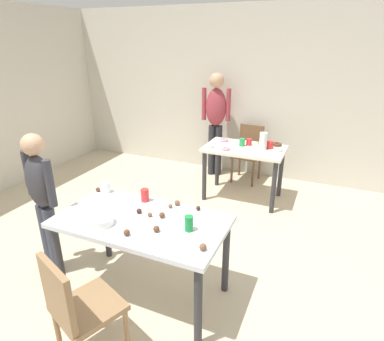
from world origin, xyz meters
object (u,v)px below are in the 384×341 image
mixing_bowl (102,221)px  person_girl_near (42,195)px  person_adult_far (216,115)px  pitcher_far (263,141)px  chair_near_table (76,306)px  dining_table_far (244,156)px  soda_can (189,223)px  chair_far_table (249,150)px  dining_table_near (142,229)px

mixing_bowl → person_girl_near: bearing=171.7°
person_adult_far → pitcher_far: size_ratio=7.26×
chair_near_table → dining_table_far: bearing=83.7°
dining_table_far → pitcher_far: 0.33m
mixing_bowl → soda_can: bearing=15.9°
person_girl_near → pitcher_far: bearing=56.8°
dining_table_far → chair_far_table: (-0.10, 0.69, -0.13)m
person_adult_far → dining_table_near: bearing=-82.4°
dining_table_far → soda_can: 2.19m
person_adult_far → soda_can: person_adult_far is taller
dining_table_far → pitcher_far: (0.24, 0.02, 0.23)m
dining_table_far → chair_near_table: size_ratio=1.22×
dining_table_far → chair_near_table: bearing=-96.3°
dining_table_far → chair_near_table: chair_near_table is taller
person_girl_near → pitcher_far: (1.49, 2.27, 0.05)m
chair_near_table → person_adult_far: bearing=95.3°
person_adult_far → mixing_bowl: (0.14, -3.04, -0.21)m
dining_table_far → soda_can: size_ratio=8.71×
chair_near_table → pitcher_far: (0.56, 2.94, 0.37)m
dining_table_near → pitcher_far: size_ratio=6.14×
person_girl_near → pitcher_far: 2.72m
chair_far_table → person_adult_far: 0.74m
soda_can → dining_table_near: bearing=-179.9°
chair_far_table → person_girl_near: bearing=-111.2°
chair_far_table → person_adult_far: size_ratio=0.53×
person_girl_near → soda_can: 1.40m
mixing_bowl → chair_far_table: bearing=82.3°
person_girl_near → person_adult_far: 3.00m
dining_table_near → chair_near_table: (-0.04, -0.75, -0.16)m
dining_table_near → chair_near_table: size_ratio=1.59×
dining_table_near → mixing_bowl: mixing_bowl is taller
person_adult_far → dining_table_far: bearing=-45.7°
dining_table_far → soda_can: soda_can is taller
chair_near_table → person_girl_near: size_ratio=0.63×
person_girl_near → dining_table_near: bearing=4.8°
dining_table_far → person_girl_near: person_girl_near is taller
mixing_bowl → pitcher_far: pitcher_far is taller
dining_table_far → mixing_bowl: bearing=-102.4°
chair_far_table → person_adult_far: (-0.55, -0.01, 0.50)m
dining_table_near → person_adult_far: (-0.38, 2.85, 0.34)m
person_adult_far → pitcher_far: (0.89, -0.66, -0.13)m
soda_can → pitcher_far: bearing=87.6°
dining_table_near → person_girl_near: (-0.97, -0.08, 0.16)m
chair_near_table → dining_table_near: bearing=86.6°
chair_near_table → person_girl_near: 1.18m
dining_table_far → person_adult_far: (-0.66, 0.67, 0.36)m
dining_table_far → person_girl_near: bearing=-118.9°
mixing_bowl → pitcher_far: bearing=72.4°
pitcher_far → chair_far_table: bearing=116.9°
chair_far_table → mixing_bowl: chair_far_table is taller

